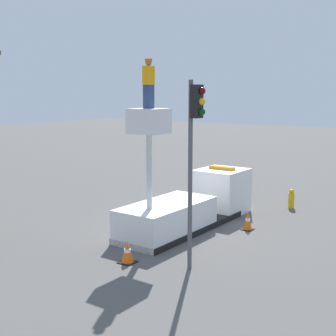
# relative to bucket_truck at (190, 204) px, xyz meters

# --- Properties ---
(ground_plane) EXTENTS (120.00, 120.00, 0.00)m
(ground_plane) POSITION_rel_bucket_truck_xyz_m (-0.57, 0.00, -0.94)
(ground_plane) COLOR #565451
(bucket_truck) EXTENTS (7.66, 2.09, 5.02)m
(bucket_truck) POSITION_rel_bucket_truck_xyz_m (0.00, 0.00, 0.00)
(bucket_truck) COLOR black
(bucket_truck) RESTS_ON ground
(worker) EXTENTS (0.40, 0.26, 1.75)m
(worker) POSITION_rel_bucket_truck_xyz_m (-2.76, 0.00, 4.96)
(worker) COLOR navy
(worker) RESTS_ON bucket_truck
(traffic_light_pole) EXTENTS (0.34, 0.57, 5.97)m
(traffic_light_pole) POSITION_rel_bucket_truck_xyz_m (-4.05, -2.76, 3.26)
(traffic_light_pole) COLOR #515156
(traffic_light_pole) RESTS_ON ground
(fire_hydrant) EXTENTS (0.54, 0.30, 0.95)m
(fire_hydrant) POSITION_rel_bucket_truck_xyz_m (5.48, -2.34, -0.48)
(fire_hydrant) COLOR gold
(fire_hydrant) RESTS_ON ground
(traffic_cone_rear) EXTENTS (0.52, 0.52, 0.76)m
(traffic_cone_rear) POSITION_rel_bucket_truck_xyz_m (-4.84, -0.69, -0.57)
(traffic_cone_rear) COLOR black
(traffic_cone_rear) RESTS_ON ground
(traffic_cone_curbside) EXTENTS (0.44, 0.44, 0.79)m
(traffic_cone_curbside) POSITION_rel_bucket_truck_xyz_m (0.91, -2.25, -0.56)
(traffic_cone_curbside) COLOR black
(traffic_cone_curbside) RESTS_ON ground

